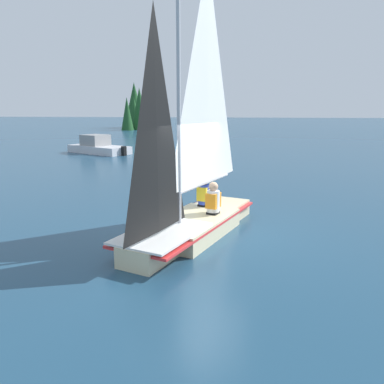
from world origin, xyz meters
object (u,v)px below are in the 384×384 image
(sailor_crew, at_px, (204,198))
(sailboat_main, at_px, (193,190))
(sailor_helm, at_px, (213,205))
(motorboat_distant, at_px, (98,147))

(sailor_crew, bearing_deg, sailboat_main, 12.44)
(sailboat_main, height_order, sailor_helm, sailboat_main)
(sailor_crew, xyz_separation_m, motorboat_distant, (14.13, 8.81, -0.21))
(sailor_crew, bearing_deg, motorboat_distant, -129.55)
(sailor_crew, height_order, motorboat_distant, motorboat_distant)
(motorboat_distant, bearing_deg, sailor_helm, 148.80)
(sailboat_main, distance_m, sailor_helm, 0.71)
(sailor_helm, distance_m, motorboat_distant, 17.41)
(sailboat_main, bearing_deg, motorboat_distant, -131.74)
(sailboat_main, distance_m, motorboat_distant, 17.54)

